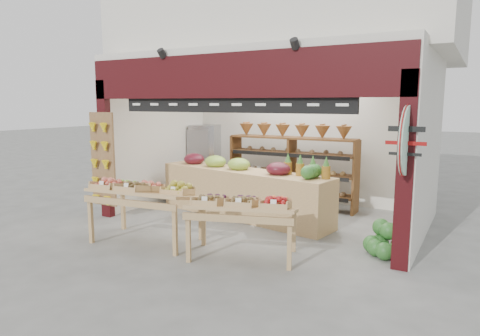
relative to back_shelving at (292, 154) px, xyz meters
name	(u,v)px	position (x,y,z in m)	size (l,w,h in m)	color
ground	(256,222)	(-0.05, -1.55, -1.14)	(60.00, 60.00, 0.00)	slate
shop_structure	(293,20)	(-0.05, 0.06, 2.78)	(6.36, 5.12, 5.40)	silver
banana_board	(102,161)	(-2.78, -2.73, -0.02)	(0.60, 0.15, 1.80)	olive
gift_sign	(406,141)	(2.70, -2.70, 0.61)	(0.04, 0.93, 0.92)	#C2F4DC
back_shelving	(292,154)	(0.00, 0.00, 0.00)	(2.84, 0.46, 1.77)	brown
refrigerator	(206,159)	(-2.45, 0.32, -0.29)	(0.66, 0.66, 1.69)	#ABADB2
cardboard_stack	(190,192)	(-2.16, -0.74, -0.91)	(1.03, 0.74, 0.61)	beige
mid_counter	(242,191)	(-0.48, -1.32, -0.63)	(3.81, 1.37, 1.16)	tan
display_table_left	(141,191)	(-1.20, -3.39, -0.32)	(1.77, 1.14, 1.06)	tan
display_table_right	(243,205)	(0.62, -3.24, -0.37)	(1.72, 1.29, 0.99)	tan
watermelon_pile	(387,243)	(2.43, -2.14, -0.95)	(0.68, 0.65, 0.50)	#1B4A18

